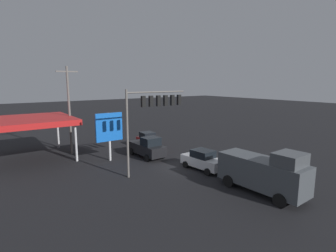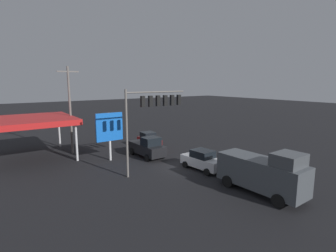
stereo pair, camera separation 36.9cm
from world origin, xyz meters
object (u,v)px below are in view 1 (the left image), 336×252
(traffic_signal_assembly, at_px, (153,108))
(hatchback_crossing, at_px, (148,140))
(sedan_far, at_px, (203,160))
(pickup_parked, at_px, (147,147))
(delivery_truck, at_px, (264,172))
(utility_pole, at_px, (69,109))
(price_sign, at_px, (109,128))

(traffic_signal_assembly, height_order, hatchback_crossing, traffic_signal_assembly)
(sedan_far, relative_size, pickup_parked, 0.87)
(delivery_truck, bearing_deg, sedan_far, 177.83)
(utility_pole, height_order, sedan_far, utility_pole)
(traffic_signal_assembly, height_order, sedan_far, traffic_signal_assembly)
(delivery_truck, xyz_separation_m, pickup_parked, (2.01, -13.59, -0.58))
(hatchback_crossing, relative_size, delivery_truck, 0.57)
(price_sign, height_order, sedan_far, price_sign)
(traffic_signal_assembly, bearing_deg, delivery_truck, 114.12)
(hatchback_crossing, bearing_deg, traffic_signal_assembly, -25.54)
(utility_pole, xyz_separation_m, hatchback_crossing, (-8.96, 2.68, -4.43))
(utility_pole, relative_size, delivery_truck, 1.49)
(traffic_signal_assembly, distance_m, utility_pole, 11.79)
(delivery_truck, bearing_deg, price_sign, -159.34)
(traffic_signal_assembly, height_order, price_sign, traffic_signal_assembly)
(hatchback_crossing, height_order, sedan_far, hatchback_crossing)
(price_sign, relative_size, delivery_truck, 0.76)
(hatchback_crossing, bearing_deg, pickup_parked, -29.91)
(delivery_truck, xyz_separation_m, sedan_far, (-0.09, -6.75, -0.74))
(pickup_parked, bearing_deg, hatchback_crossing, 146.04)
(price_sign, height_order, delivery_truck, price_sign)
(traffic_signal_assembly, height_order, pickup_parked, traffic_signal_assembly)
(traffic_signal_assembly, bearing_deg, hatchback_crossing, -118.67)
(hatchback_crossing, bearing_deg, utility_pole, -103.54)
(utility_pole, distance_m, hatchback_crossing, 10.35)
(traffic_signal_assembly, bearing_deg, sedan_far, 150.57)
(utility_pole, bearing_deg, hatchback_crossing, 163.33)
(price_sign, distance_m, pickup_parked, 4.82)
(utility_pole, xyz_separation_m, delivery_truck, (-8.56, 19.98, -3.68))
(pickup_parked, bearing_deg, sedan_far, 16.16)
(hatchback_crossing, distance_m, sedan_far, 10.55)
(utility_pole, distance_m, price_sign, 6.07)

